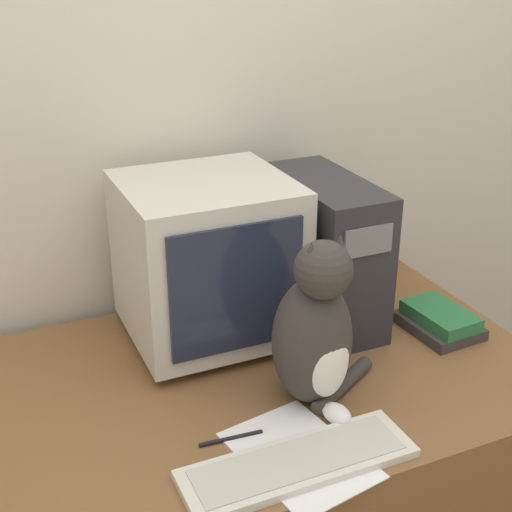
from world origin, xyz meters
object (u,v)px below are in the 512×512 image
object	(u,v)px
pen	(231,438)
book_stack	(439,321)
keyboard	(298,463)
cat	(316,333)
computer_tower	(324,251)
crt_monitor	(208,260)

from	to	relation	value
pen	book_stack	bearing A→B (deg)	16.05
book_stack	pen	distance (m)	0.69
keyboard	pen	size ratio (longest dim) A/B	3.46
cat	book_stack	bearing A→B (deg)	9.47
keyboard	cat	distance (m)	0.28
book_stack	cat	bearing A→B (deg)	-162.84
keyboard	pen	bearing A→B (deg)	124.52
computer_tower	pen	world-z (taller)	computer_tower
crt_monitor	cat	distance (m)	0.38
keyboard	cat	xyz separation A→B (m)	(0.13, 0.18, 0.16)
keyboard	cat	world-z (taller)	cat
computer_tower	pen	xyz separation A→B (m)	(-0.42, -0.38, -0.19)
computer_tower	cat	bearing A→B (deg)	-121.43
crt_monitor	computer_tower	bearing A→B (deg)	-4.95
crt_monitor	computer_tower	world-z (taller)	crt_monitor
keyboard	cat	bearing A→B (deg)	54.40
keyboard	book_stack	xyz separation A→B (m)	(0.58, 0.32, 0.02)
computer_tower	book_stack	xyz separation A→B (m)	(0.24, -0.19, -0.17)
computer_tower	cat	distance (m)	0.39
keyboard	computer_tower	bearing A→B (deg)	57.04
crt_monitor	book_stack	size ratio (longest dim) A/B	1.97
pen	keyboard	bearing A→B (deg)	-55.48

